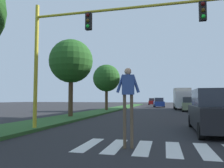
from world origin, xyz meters
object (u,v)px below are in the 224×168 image
pedestrian_performer (128,94)px  truck_box_delivery (182,98)px  sedan_far_horizon (152,102)px  suv_crossing (215,112)px  sedan_distant (159,103)px  traffic_light_gantry (88,37)px  sedan_midblock (190,105)px  tree_mid (71,61)px  tree_far (106,78)px

pedestrian_performer → truck_box_delivery: size_ratio=0.40×
sedan_far_horizon → suv_crossing: bearing=-83.3°
pedestrian_performer → sedan_far_horizon: size_ratio=0.59×
suv_crossing → sedan_far_horizon: 45.55m
pedestrian_performer → suv_crossing: (3.32, 3.96, -0.73)m
sedan_distant → traffic_light_gantry: bearing=-94.2°
sedan_far_horizon → sedan_distant: bearing=-82.2°
sedan_distant → truck_box_delivery: truck_box_delivery is taller
pedestrian_performer → sedan_midblock: 22.19m
suv_crossing → sedan_midblock: 17.84m
tree_mid → tree_far: bearing=88.6°
traffic_light_gantry → truck_box_delivery: bearing=76.1°
tree_mid → tree_far: size_ratio=1.09×
sedan_midblock → truck_box_delivery: 4.84m
tree_far → sedan_distant: size_ratio=1.24×
sedan_far_horizon → pedestrian_performer: bearing=-87.7°
traffic_light_gantry → truck_box_delivery: 24.86m
tree_far → truck_box_delivery: size_ratio=0.92×
traffic_light_gantry → sedan_distant: 32.16m
suv_crossing → sedan_far_horizon: size_ratio=1.10×
traffic_light_gantry → sedan_midblock: traffic_light_gantry is taller
traffic_light_gantry → suv_crossing: (5.59, 1.41, -3.44)m
tree_mid → pedestrian_performer: size_ratio=2.49×
suv_crossing → sedan_midblock: suv_crossing is taller
tree_far → sedan_midblock: size_ratio=1.33×
traffic_light_gantry → suv_crossing: size_ratio=1.96×
sedan_distant → sedan_far_horizon: size_ratio=1.10×
tree_far → sedan_distant: tree_far is taller
suv_crossing → sedan_midblock: bearing=87.3°
tree_mid → pedestrian_performer: (6.20, -9.35, -2.89)m
traffic_light_gantry → sedan_distant: traffic_light_gantry is taller
sedan_distant → tree_far: bearing=-111.8°
suv_crossing → tree_mid: bearing=150.5°
traffic_light_gantry → tree_mid: bearing=120.0°
traffic_light_gantry → sedan_far_horizon: 46.80m
sedan_distant → truck_box_delivery: (3.61, -7.89, 0.83)m
tree_far → sedan_midblock: bearing=13.2°
sedan_midblock → tree_far: bearing=-166.8°
tree_mid → traffic_light_gantry: size_ratio=0.68×
tree_far → suv_crossing: size_ratio=1.23×
tree_mid → sedan_far_horizon: size_ratio=1.48×
truck_box_delivery → pedestrian_performer: bearing=-97.9°
tree_mid → truck_box_delivery: tree_mid is taller
suv_crossing → truck_box_delivery: 22.58m
traffic_light_gantry → pedestrian_performer: size_ratio=3.64×
traffic_light_gantry → sedan_far_horizon: size_ratio=2.16×
sedan_far_horizon → tree_far: bearing=-97.6°
tree_mid → sedan_far_horizon: bearing=83.9°
pedestrian_performer → sedan_midblock: (4.15, 21.78, -0.85)m
tree_mid → sedan_midblock: 16.60m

